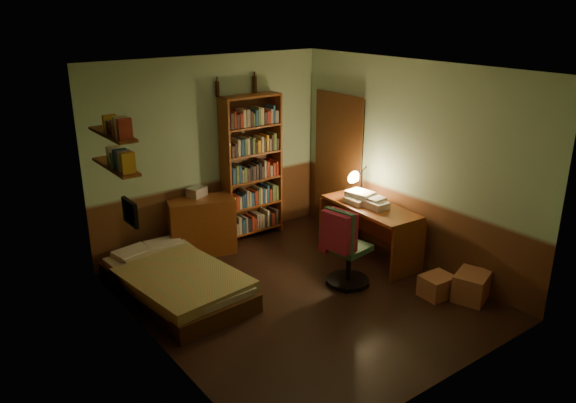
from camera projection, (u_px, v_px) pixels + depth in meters
floor at (301, 296)px, 6.57m from camera, size 3.50×4.00×0.02m
ceiling at (303, 68)px, 5.68m from camera, size 3.50×4.00×0.02m
wall_back at (211, 153)px, 7.64m from camera, size 3.50×0.02×2.60m
wall_left at (151, 227)px, 5.13m from camera, size 0.02×4.00×2.60m
wall_right at (411, 164)px, 7.12m from camera, size 0.02×4.00×2.60m
wall_front at (453, 253)px, 4.61m from camera, size 3.50×0.02×2.60m
doorway at (339, 165)px, 8.18m from camera, size 0.06×0.90×2.00m
door_trim at (337, 165)px, 8.16m from camera, size 0.02×0.98×2.08m
bed at (175, 272)px, 6.50m from camera, size 1.15×1.97×0.57m
dresser at (202, 226)px, 7.58m from camera, size 0.96×0.68×0.77m
mini_stereo at (197, 192)px, 7.53m from camera, size 0.29×0.26×0.13m
bookshelf at (252, 168)px, 7.93m from camera, size 0.88×0.28×2.05m
bottle_left at (217, 89)px, 7.38m from camera, size 0.06×0.06×0.21m
bottle_right at (255, 84)px, 7.71m from camera, size 0.08×0.08×0.23m
desk at (369, 232)px, 7.41m from camera, size 0.66×1.42×0.74m
paper_stack at (360, 196)px, 7.42m from camera, size 0.30×0.38×0.14m
desk_lamp at (363, 175)px, 7.58m from camera, size 0.20×0.20×0.58m
office_chair at (349, 245)px, 6.69m from camera, size 0.57×0.52×1.01m
red_jacket at (359, 187)px, 6.42m from camera, size 0.29×0.43×0.46m
wall_shelf_lower at (116, 167)px, 5.93m from camera, size 0.20×0.90×0.03m
wall_shelf_upper at (112, 134)px, 5.81m from camera, size 0.20×0.90×0.03m
framed_picture at (130, 213)px, 5.62m from camera, size 0.04×0.32×0.26m
cardboard_box_a at (471, 286)px, 6.45m from camera, size 0.52×0.47×0.32m
cardboard_box_b at (437, 286)px, 6.52m from camera, size 0.38×0.32×0.26m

